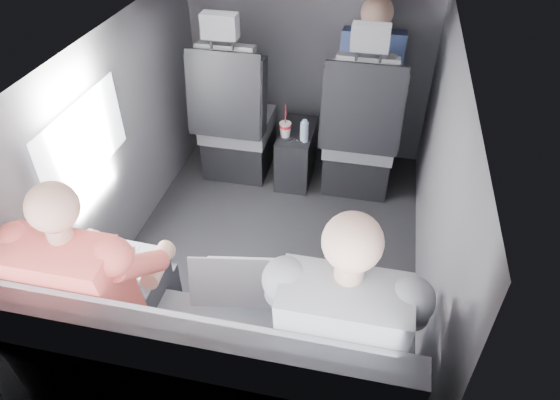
% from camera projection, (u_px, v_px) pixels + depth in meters
% --- Properties ---
extents(floor, '(2.60, 2.60, 0.00)m').
position_uv_depth(floor, '(270.00, 254.00, 3.15)').
color(floor, black).
rests_on(floor, ground).
extents(ceiling, '(2.60, 2.60, 0.00)m').
position_uv_depth(ceiling, '(267.00, 46.00, 2.31)').
color(ceiling, '#B2B2AD').
rests_on(ceiling, panel_back).
extents(panel_left, '(0.02, 2.60, 1.35)m').
position_uv_depth(panel_left, '(117.00, 148.00, 2.88)').
color(panel_left, '#56565B').
rests_on(panel_left, floor).
extents(panel_right, '(0.02, 2.60, 1.35)m').
position_uv_depth(panel_right, '(438.00, 187.00, 2.58)').
color(panel_right, '#56565B').
rests_on(panel_right, floor).
extents(panel_front, '(1.80, 0.02, 1.35)m').
position_uv_depth(panel_front, '(308.00, 70.00, 3.73)').
color(panel_front, '#56565B').
rests_on(panel_front, floor).
extents(panel_back, '(1.80, 0.02, 1.35)m').
position_uv_depth(panel_back, '(183.00, 373.00, 1.74)').
color(panel_back, '#56565B').
rests_on(panel_back, floor).
extents(side_window, '(0.02, 0.75, 0.42)m').
position_uv_depth(side_window, '(84.00, 142.00, 2.51)').
color(side_window, white).
rests_on(side_window, panel_left).
extents(seatbelt, '(0.35, 0.11, 0.59)m').
position_uv_depth(seatbelt, '(364.00, 99.00, 3.09)').
color(seatbelt, black).
rests_on(seatbelt, front_seat_right).
extents(front_seat_left, '(0.52, 0.58, 1.26)m').
position_uv_depth(front_seat_left, '(235.00, 126.00, 3.62)').
color(front_seat_left, black).
rests_on(front_seat_left, floor).
extents(front_seat_right, '(0.52, 0.58, 1.26)m').
position_uv_depth(front_seat_right, '(360.00, 140.00, 3.47)').
color(front_seat_right, black).
rests_on(front_seat_right, floor).
extents(center_console, '(0.24, 0.48, 0.41)m').
position_uv_depth(center_console, '(297.00, 153.00, 3.70)').
color(center_console, black).
rests_on(center_console, floor).
extents(rear_bench, '(1.60, 0.57, 0.92)m').
position_uv_depth(rear_bench, '(213.00, 373.00, 2.15)').
color(rear_bench, '#595A5E').
rests_on(rear_bench, floor).
extents(soda_cup, '(0.08, 0.08, 0.25)m').
position_uv_depth(soda_cup, '(285.00, 129.00, 3.46)').
color(soda_cup, white).
rests_on(soda_cup, center_console).
extents(water_bottle, '(0.06, 0.06, 0.16)m').
position_uv_depth(water_bottle, '(304.00, 131.00, 3.41)').
color(water_bottle, '#A8CDE4').
rests_on(water_bottle, center_console).
extents(laptop_white, '(0.31, 0.30, 0.23)m').
position_uv_depth(laptop_white, '(117.00, 260.00, 2.23)').
color(laptop_white, silver).
rests_on(laptop_white, passenger_rear_left).
extents(laptop_silver, '(0.37, 0.35, 0.24)m').
position_uv_depth(laptop_silver, '(237.00, 279.00, 2.14)').
color(laptop_silver, '#BCBCC1').
rests_on(laptop_silver, rear_bench).
extents(laptop_black, '(0.39, 0.37, 0.25)m').
position_uv_depth(laptop_black, '(351.00, 305.00, 2.02)').
color(laptop_black, black).
rests_on(laptop_black, passenger_rear_right).
extents(passenger_rear_left, '(0.51, 0.63, 1.24)m').
position_uv_depth(passenger_rear_left, '(101.00, 287.00, 2.10)').
color(passenger_rear_left, '#343439').
rests_on(passenger_rear_left, rear_bench).
extents(passenger_rear_right, '(0.54, 0.66, 1.29)m').
position_uv_depth(passenger_rear_right, '(343.00, 327.00, 1.92)').
color(passenger_rear_right, navy).
rests_on(passenger_rear_right, rear_bench).
extents(passenger_front_right, '(0.42, 0.42, 0.87)m').
position_uv_depth(passenger_front_right, '(369.00, 77.00, 3.45)').
color(passenger_front_right, navy).
rests_on(passenger_front_right, front_seat_right).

